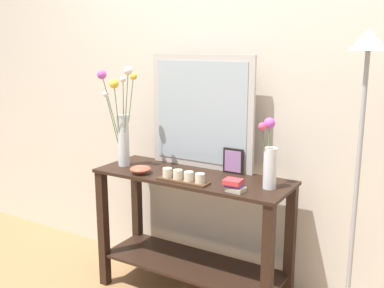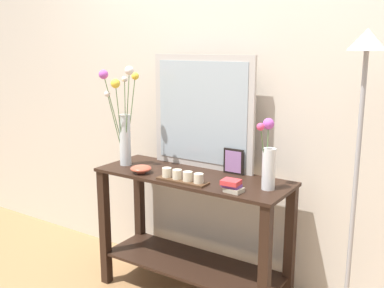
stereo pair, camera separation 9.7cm
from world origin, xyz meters
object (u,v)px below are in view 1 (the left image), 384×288
object	(u,v)px
console_table	(192,223)
picture_frame_small	(233,161)
tall_vase_left	(121,123)
vase_right	(270,159)
floor_lamp	(360,141)
candle_tray	(183,177)
book_stack	(234,185)
decorative_bowl	(141,169)
mirror_leaning	(201,112)

from	to	relation	value
console_table	picture_frame_small	bearing A→B (deg)	38.63
tall_vase_left	vase_right	world-z (taller)	tall_vase_left
vase_right	picture_frame_small	bearing A→B (deg)	152.06
vase_right	floor_lamp	world-z (taller)	floor_lamp
tall_vase_left	candle_tray	xyz separation A→B (m)	(0.52, -0.09, -0.26)
tall_vase_left	candle_tray	world-z (taller)	tall_vase_left
vase_right	book_stack	size ratio (longest dim) A/B	3.34
floor_lamp	decorative_bowl	bearing A→B (deg)	-173.36
vase_right	floor_lamp	distance (m)	0.49
tall_vase_left	vase_right	size ratio (longest dim) A/B	1.68
candle_tray	picture_frame_small	size ratio (longest dim) A/B	2.02
console_table	tall_vase_left	xyz separation A→B (m)	(-0.49, -0.06, 0.60)
mirror_leaning	book_stack	world-z (taller)	mirror_leaning
decorative_bowl	candle_tray	bearing A→B (deg)	-2.15
mirror_leaning	book_stack	xyz separation A→B (m)	(0.40, -0.33, -0.32)
vase_right	floor_lamp	size ratio (longest dim) A/B	0.23
decorative_bowl	book_stack	size ratio (longest dim) A/B	1.14
candle_tray	floor_lamp	distance (m)	0.98
mirror_leaning	candle_tray	size ratio (longest dim) A/B	2.26
mirror_leaning	floor_lamp	bearing A→B (deg)	-10.03
tall_vase_left	book_stack	distance (m)	0.89
mirror_leaning	picture_frame_small	distance (m)	0.37
picture_frame_small	book_stack	bearing A→B (deg)	-63.14
console_table	tall_vase_left	bearing A→B (deg)	-173.25
picture_frame_small	floor_lamp	bearing A→B (deg)	-11.12
candle_tray	tall_vase_left	bearing A→B (deg)	170.41
tall_vase_left	book_stack	world-z (taller)	tall_vase_left
floor_lamp	mirror_leaning	bearing A→B (deg)	169.97
tall_vase_left	picture_frame_small	size ratio (longest dim) A/B	4.13
mirror_leaning	tall_vase_left	bearing A→B (deg)	-151.34
vase_right	picture_frame_small	xyz separation A→B (m)	(-0.29, 0.16, -0.09)
console_table	book_stack	size ratio (longest dim) A/B	10.57
floor_lamp	vase_right	bearing A→B (deg)	-179.12
console_table	tall_vase_left	world-z (taller)	tall_vase_left
mirror_leaning	vase_right	world-z (taller)	mirror_leaning
mirror_leaning	vase_right	xyz separation A→B (m)	(0.53, -0.18, -0.20)
console_table	book_stack	xyz separation A→B (m)	(0.35, -0.15, 0.35)
picture_frame_small	book_stack	distance (m)	0.35
tall_vase_left	picture_frame_small	xyz separation A→B (m)	(0.69, 0.22, -0.21)
candle_tray	picture_frame_small	world-z (taller)	picture_frame_small
picture_frame_small	book_stack	xyz separation A→B (m)	(0.16, -0.31, -0.04)
book_stack	floor_lamp	bearing A→B (deg)	14.81
book_stack	tall_vase_left	bearing A→B (deg)	173.95
decorative_bowl	floor_lamp	distance (m)	1.28
tall_vase_left	decorative_bowl	bearing A→B (deg)	-20.57
tall_vase_left	book_stack	bearing A→B (deg)	-6.05
candle_tray	decorative_bowl	distance (m)	0.32
tall_vase_left	candle_tray	size ratio (longest dim) A/B	2.04
picture_frame_small	book_stack	size ratio (longest dim) A/B	1.36
console_table	vase_right	size ratio (longest dim) A/B	3.17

